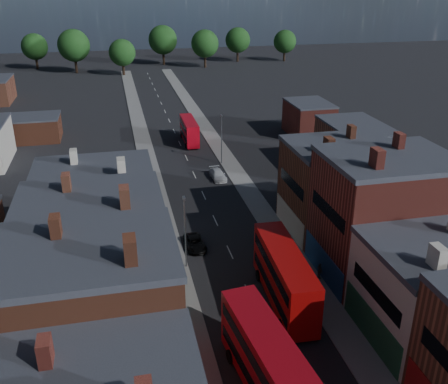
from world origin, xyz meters
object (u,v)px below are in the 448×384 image
bus_0 (267,363)px  car_3 (218,175)px  bus_2 (189,130)px  car_2 (195,243)px  ped_3 (320,271)px  bus_1 (284,276)px

bus_0 → car_3: bus_0 is taller
bus_2 → car_2: 38.89m
bus_0 → car_2: bus_0 is taller
bus_2 → car_3: (1.34, -18.73, -1.59)m
bus_2 → car_2: bearing=-97.5°
bus_2 → ped_3: bearing=-82.5°
bus_2 → car_3: 18.85m
bus_1 → bus_2: 50.37m
bus_2 → car_2: bus_2 is taller
bus_1 → car_3: size_ratio=2.64×
bus_1 → car_2: 13.70m
car_2 → ped_3: (11.21, -9.07, 0.37)m
bus_1 → car_2: bus_1 is taller
bus_0 → bus_1: size_ratio=1.01×
bus_2 → bus_1: bearing=-88.4°
bus_0 → ped_3: 16.56m
bus_0 → car_2: size_ratio=2.86×
bus_1 → ped_3: bus_1 is taller
car_3 → ped_3: (4.37, -28.80, 0.29)m
bus_0 → bus_2: (3.98, 60.83, -0.60)m
bus_0 → bus_2: size_ratio=1.28×
bus_1 → bus_0: bearing=-112.7°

